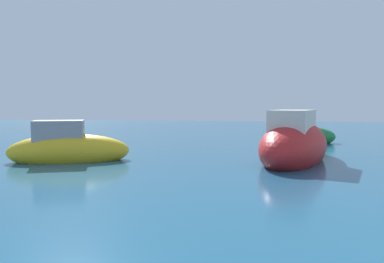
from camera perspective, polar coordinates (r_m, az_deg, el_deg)
The scene contains 3 objects.
moored_boat_0 at distance 13.42m, azimuth 15.86°, elevation -1.99°, with size 3.87×5.80×2.26m.
moored_boat_4 at distance 19.64m, azimuth 16.53°, elevation -0.65°, with size 4.08×2.10×1.50m.
moored_boat_5 at distance 13.66m, azimuth -18.98°, elevation -2.63°, with size 4.45×2.69×1.75m.
Camera 1 is at (-6.48, -4.11, 2.03)m, focal length 33.75 mm.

